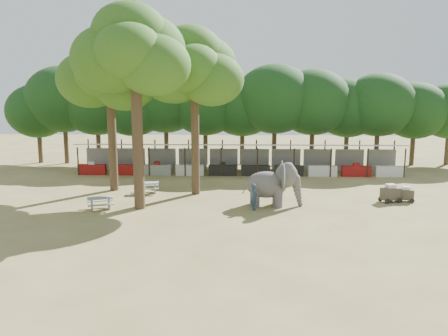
{
  "coord_description": "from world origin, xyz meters",
  "views": [
    {
      "loc": [
        0.04,
        -23.48,
        6.85
      ],
      "look_at": [
        -1.0,
        5.0,
        2.0
      ],
      "focal_mm": 35.0,
      "sensor_mm": 36.0,
      "label": 1
    }
  ],
  "objects_px": {
    "picnic_table_near": "(100,202)",
    "cart_back": "(390,193)",
    "handler": "(254,197)",
    "picnic_table_far": "(148,186)",
    "elephant": "(273,184)",
    "yard_tree_left": "(108,74)",
    "yard_tree_back": "(193,68)",
    "yard_tree_center": "(133,52)",
    "cart_front": "(406,194)"
  },
  "relations": [
    {
      "from": "picnic_table_far",
      "to": "picnic_table_near",
      "type": "bearing_deg",
      "value": -124.25
    },
    {
      "from": "yard_tree_back",
      "to": "cart_back",
      "type": "bearing_deg",
      "value": -9.24
    },
    {
      "from": "picnic_table_near",
      "to": "cart_back",
      "type": "xyz_separation_m",
      "value": [
        17.96,
        2.51,
        0.09
      ]
    },
    {
      "from": "yard_tree_left",
      "to": "yard_tree_center",
      "type": "bearing_deg",
      "value": -59.04
    },
    {
      "from": "picnic_table_near",
      "to": "yard_tree_center",
      "type": "bearing_deg",
      "value": -5.72
    },
    {
      "from": "yard_tree_center",
      "to": "handler",
      "type": "distance_m",
      "value": 10.97
    },
    {
      "from": "yard_tree_center",
      "to": "picnic_table_near",
      "type": "xyz_separation_m",
      "value": [
        -2.15,
        -0.6,
        -8.72
      ]
    },
    {
      "from": "yard_tree_center",
      "to": "picnic_table_near",
      "type": "relative_size",
      "value": 6.43
    },
    {
      "from": "yard_tree_center",
      "to": "cart_front",
      "type": "bearing_deg",
      "value": 7.1
    },
    {
      "from": "cart_front",
      "to": "yard_tree_left",
      "type": "bearing_deg",
      "value": -177.54
    },
    {
      "from": "yard_tree_back",
      "to": "picnic_table_near",
      "type": "relative_size",
      "value": 6.06
    },
    {
      "from": "cart_back",
      "to": "yard_tree_back",
      "type": "bearing_deg",
      "value": 151.95
    },
    {
      "from": "yard_tree_center",
      "to": "handler",
      "type": "relative_size",
      "value": 7.49
    },
    {
      "from": "yard_tree_back",
      "to": "picnic_table_far",
      "type": "distance_m",
      "value": 8.67
    },
    {
      "from": "yard_tree_back",
      "to": "handler",
      "type": "bearing_deg",
      "value": -47.01
    },
    {
      "from": "yard_tree_center",
      "to": "handler",
      "type": "xyz_separation_m",
      "value": [
        7.05,
        -0.34,
        -8.4
      ]
    },
    {
      "from": "picnic_table_near",
      "to": "yard_tree_back",
      "type": "bearing_deg",
      "value": 20.55
    },
    {
      "from": "yard_tree_left",
      "to": "handler",
      "type": "bearing_deg",
      "value": -28.0
    },
    {
      "from": "picnic_table_far",
      "to": "cart_back",
      "type": "xyz_separation_m",
      "value": [
        16.05,
        -1.97,
        0.08
      ]
    },
    {
      "from": "yard_tree_center",
      "to": "elephant",
      "type": "relative_size",
      "value": 3.38
    },
    {
      "from": "elephant",
      "to": "picnic_table_far",
      "type": "height_order",
      "value": "elephant"
    },
    {
      "from": "cart_back",
      "to": "yard_tree_center",
      "type": "bearing_deg",
      "value": 168.11
    },
    {
      "from": "elephant",
      "to": "handler",
      "type": "distance_m",
      "value": 1.7
    },
    {
      "from": "picnic_table_far",
      "to": "cart_front",
      "type": "distance_m",
      "value": 17.2
    },
    {
      "from": "yard_tree_left",
      "to": "elephant",
      "type": "xyz_separation_m",
      "value": [
        11.25,
        -4.28,
        -6.83
      ]
    },
    {
      "from": "yard_tree_back",
      "to": "elephant",
      "type": "relative_size",
      "value": 3.18
    },
    {
      "from": "yard_tree_back",
      "to": "picnic_table_far",
      "type": "xyz_separation_m",
      "value": [
        -3.24,
        -0.11,
        -8.04
      ]
    },
    {
      "from": "elephant",
      "to": "picnic_table_near",
      "type": "distance_m",
      "value": 10.51
    },
    {
      "from": "picnic_table_near",
      "to": "yard_tree_left",
      "type": "bearing_deg",
      "value": 77.44
    },
    {
      "from": "yard_tree_left",
      "to": "picnic_table_far",
      "type": "bearing_deg",
      "value": -21.87
    },
    {
      "from": "yard_tree_back",
      "to": "picnic_table_near",
      "type": "bearing_deg",
      "value": -138.23
    },
    {
      "from": "yard_tree_center",
      "to": "yard_tree_back",
      "type": "relative_size",
      "value": 1.06
    },
    {
      "from": "picnic_table_far",
      "to": "handler",
      "type": "bearing_deg",
      "value": -41.37
    },
    {
      "from": "yard_tree_back",
      "to": "elephant",
      "type": "height_order",
      "value": "yard_tree_back"
    },
    {
      "from": "handler",
      "to": "picnic_table_far",
      "type": "height_order",
      "value": "handler"
    },
    {
      "from": "yard_tree_center",
      "to": "elephant",
      "type": "bearing_deg",
      "value": 5.03
    },
    {
      "from": "cart_front",
      "to": "picnic_table_near",
      "type": "bearing_deg",
      "value": -161.16
    },
    {
      "from": "yard_tree_center",
      "to": "cart_back",
      "type": "bearing_deg",
      "value": 6.91
    },
    {
      "from": "cart_back",
      "to": "elephant",
      "type": "bearing_deg",
      "value": 170.15
    },
    {
      "from": "elephant",
      "to": "cart_back",
      "type": "distance_m",
      "value": 7.7
    },
    {
      "from": "yard_tree_back",
      "to": "picnic_table_far",
      "type": "relative_size",
      "value": 6.47
    },
    {
      "from": "elephant",
      "to": "handler",
      "type": "height_order",
      "value": "elephant"
    },
    {
      "from": "cart_back",
      "to": "picnic_table_far",
      "type": "bearing_deg",
      "value": 154.18
    },
    {
      "from": "yard_tree_left",
      "to": "picnic_table_near",
      "type": "distance_m",
      "value": 9.57
    },
    {
      "from": "yard_tree_left",
      "to": "picnic_table_far",
      "type": "distance_m",
      "value": 8.26
    },
    {
      "from": "yard_tree_center",
      "to": "yard_tree_back",
      "type": "bearing_deg",
      "value": 53.14
    },
    {
      "from": "yard_tree_left",
      "to": "cart_back",
      "type": "xyz_separation_m",
      "value": [
        18.81,
        -3.08,
        -7.62
      ]
    },
    {
      "from": "elephant",
      "to": "picnic_table_near",
      "type": "bearing_deg",
      "value": -171.02
    },
    {
      "from": "yard_tree_left",
      "to": "picnic_table_near",
      "type": "xyz_separation_m",
      "value": [
        0.85,
        -5.6,
        -7.71
      ]
    },
    {
      "from": "picnic_table_near",
      "to": "picnic_table_far",
      "type": "xyz_separation_m",
      "value": [
        1.91,
        4.49,
        0.01
      ]
    }
  ]
}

